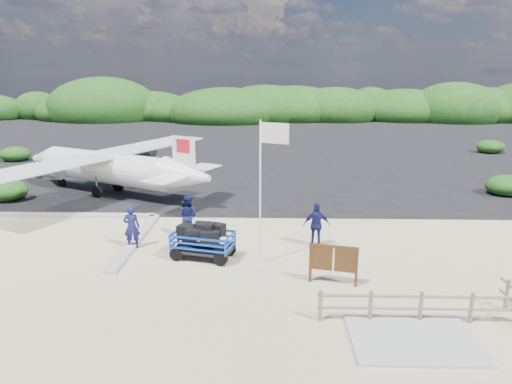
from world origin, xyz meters
TOP-DOWN VIEW (x-y plane):
  - ground at (0.00, 0.00)m, footprint 160.00×160.00m
  - asphalt_apron at (0.00, 30.00)m, footprint 90.00×50.00m
  - lagoon at (-9.00, 1.50)m, footprint 9.00×7.00m
  - walkway_pad at (5.50, -6.00)m, footprint 3.50×2.50m
  - vegetation_band at (0.00, 55.00)m, footprint 124.00×8.00m
  - fence at (6.00, -5.00)m, footprint 6.40×2.00m
  - baggage_cart at (-1.21, -0.29)m, footprint 2.89×2.07m
  - flagpole at (1.10, -0.77)m, footprint 1.23×0.89m
  - signboard at (3.72, -2.49)m, footprint 1.82×0.58m
  - crew_a at (-4.40, 0.77)m, footprint 0.75×0.56m
  - crew_b at (-2.25, 2.26)m, footprint 1.18×1.08m
  - crew_c at (3.49, 1.17)m, footprint 1.14×0.50m
  - aircraft_large at (15.79, 22.66)m, footprint 22.65×22.65m

SIDE VIEW (x-z plane):
  - ground at x=0.00m, z-range 0.00..0.00m
  - asphalt_apron at x=0.00m, z-range -0.02..0.02m
  - lagoon at x=-9.00m, z-range -0.20..0.20m
  - walkway_pad at x=5.50m, z-range -0.05..0.05m
  - vegetation_band at x=0.00m, z-range -2.20..2.20m
  - fence at x=6.00m, z-range -0.55..0.55m
  - baggage_cart at x=-1.21m, z-range -0.65..0.65m
  - flagpole at x=1.10m, z-range -2.83..2.83m
  - signboard at x=3.72m, z-range -0.75..0.75m
  - aircraft_large at x=15.79m, z-range -2.53..2.53m
  - crew_a at x=-4.40m, z-range 0.00..1.88m
  - crew_c at x=3.49m, z-range 0.00..1.93m
  - crew_b at x=-2.25m, z-range 0.00..1.96m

